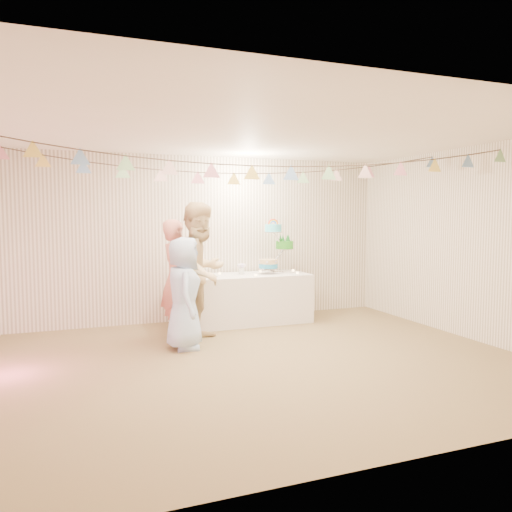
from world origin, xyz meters
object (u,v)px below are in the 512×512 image
object	(u,v)px
cake_stand	(276,248)
person_adult_a	(176,279)
person_child	(184,293)
table	(245,299)
person_adult_b	(201,272)

from	to	relation	value
cake_stand	person_adult_a	world-z (taller)	person_adult_a
person_child	cake_stand	bearing A→B (deg)	-46.69
table	person_adult_b	world-z (taller)	person_adult_b
table	cake_stand	size ratio (longest dim) A/B	2.50
person_adult_a	person_adult_b	size ratio (longest dim) A/B	0.88
cake_stand	person_child	xyz separation A→B (m)	(-1.76, -1.20, -0.45)
table	person_child	bearing A→B (deg)	-136.49
table	person_child	world-z (taller)	person_child
person_adult_a	table	bearing A→B (deg)	-69.55
cake_stand	person_child	world-z (taller)	cake_stand
table	cake_stand	distance (m)	0.95
cake_stand	person_adult_b	size ratio (longest dim) A/B	0.43
person_adult_a	person_child	bearing A→B (deg)	173.44
cake_stand	person_adult_a	bearing A→B (deg)	-160.67
cake_stand	person_adult_a	size ratio (longest dim) A/B	0.49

